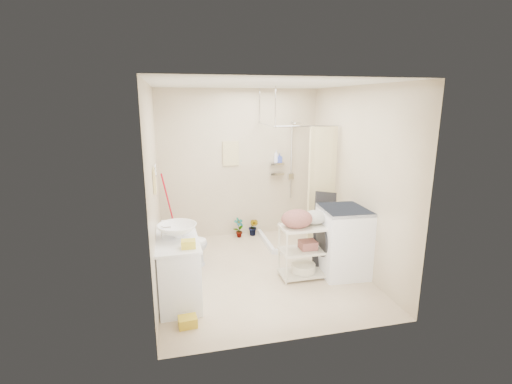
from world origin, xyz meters
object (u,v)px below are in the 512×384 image
(washing_machine, at_px, (345,241))
(laundry_rack, at_px, (304,247))
(vanity, at_px, (178,271))
(toilet, at_px, (185,244))

(washing_machine, relative_size, laundry_rack, 1.07)
(washing_machine, height_order, laundry_rack, washing_machine)
(vanity, distance_m, washing_machine, 2.32)
(toilet, bearing_deg, vanity, 176.74)
(toilet, relative_size, washing_machine, 0.70)
(vanity, distance_m, laundry_rack, 1.72)
(vanity, relative_size, toilet, 1.34)
(vanity, height_order, laundry_rack, laundry_rack)
(vanity, bearing_deg, toilet, 81.68)
(vanity, height_order, washing_machine, washing_machine)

